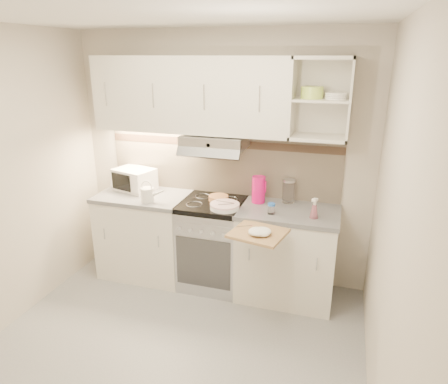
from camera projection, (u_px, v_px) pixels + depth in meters
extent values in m
plane|color=gray|center=(169.00, 353.00, 3.18)|extent=(3.00, 3.00, 0.00)
cube|color=beige|center=(221.00, 160.00, 4.04)|extent=(3.00, 0.04, 2.50)
cube|color=beige|center=(1.00, 335.00, 1.51)|extent=(3.00, 0.04, 2.50)
cube|color=beige|center=(392.00, 234.00, 2.36)|extent=(0.04, 2.80, 2.50)
cube|color=white|center=(151.00, 11.00, 2.37)|extent=(3.00, 2.80, 0.04)
cube|color=#C6B299|center=(221.00, 163.00, 4.05)|extent=(2.40, 0.02, 0.64)
cube|color=#3A2A20|center=(221.00, 143.00, 3.97)|extent=(2.40, 0.01, 0.08)
cube|color=silver|center=(191.00, 95.00, 3.75)|extent=(1.90, 0.34, 0.70)
cube|color=silver|center=(321.00, 99.00, 3.41)|extent=(0.50, 0.34, 0.70)
cylinder|color=#B7D853|center=(312.00, 92.00, 3.42)|extent=(0.19, 0.19, 0.10)
cylinder|color=white|center=(336.00, 96.00, 3.37)|extent=(0.18, 0.18, 0.06)
cube|color=#B7B7BC|center=(215.00, 141.00, 3.79)|extent=(0.60, 0.40, 0.12)
cube|color=silver|center=(146.00, 236.00, 4.25)|extent=(0.90, 0.60, 0.86)
cube|color=slate|center=(143.00, 196.00, 4.10)|extent=(0.92, 0.62, 0.04)
cube|color=silver|center=(287.00, 256.00, 3.83)|extent=(0.90, 0.60, 0.86)
cube|color=slate|center=(289.00, 212.00, 3.68)|extent=(0.92, 0.62, 0.04)
cube|color=#B7B7BC|center=(213.00, 246.00, 4.04)|extent=(0.60, 0.58, 0.85)
cube|color=black|center=(212.00, 204.00, 3.89)|extent=(0.60, 0.60, 0.05)
cube|color=white|center=(135.00, 179.00, 4.21)|extent=(0.46, 0.39, 0.23)
cube|color=black|center=(127.00, 183.00, 4.08)|extent=(0.25, 0.08, 0.17)
cylinder|color=silver|center=(147.00, 195.00, 3.88)|extent=(0.13, 0.13, 0.14)
cone|color=silver|center=(157.00, 194.00, 3.85)|extent=(0.18, 0.05, 0.11)
torus|color=silver|center=(147.00, 186.00, 3.85)|extent=(0.11, 0.02, 0.11)
cylinder|color=white|center=(225.00, 208.00, 3.71)|extent=(0.27, 0.27, 0.02)
cylinder|color=white|center=(225.00, 206.00, 3.70)|extent=(0.27, 0.27, 0.02)
cylinder|color=white|center=(225.00, 204.00, 3.70)|extent=(0.27, 0.27, 0.02)
cube|color=silver|center=(225.00, 203.00, 3.69)|extent=(0.18, 0.03, 0.01)
cylinder|color=olive|center=(219.00, 198.00, 3.91)|extent=(0.19, 0.19, 0.05)
cylinder|color=#D80B68|center=(259.00, 190.00, 3.83)|extent=(0.13, 0.13, 0.26)
cube|color=#D80B68|center=(265.00, 187.00, 3.81)|extent=(0.02, 0.03, 0.11)
cylinder|color=silver|center=(289.00, 192.00, 3.84)|extent=(0.12, 0.12, 0.21)
cylinder|color=#B7B7BC|center=(289.00, 181.00, 3.80)|extent=(0.12, 0.12, 0.02)
cylinder|color=white|center=(271.00, 210.00, 3.58)|extent=(0.06, 0.06, 0.08)
cylinder|color=blue|center=(271.00, 204.00, 3.56)|extent=(0.07, 0.07, 0.02)
cone|color=pink|center=(314.00, 211.00, 3.48)|extent=(0.08, 0.08, 0.12)
cube|color=tan|center=(258.00, 233.00, 3.27)|extent=(0.49, 0.46, 0.02)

